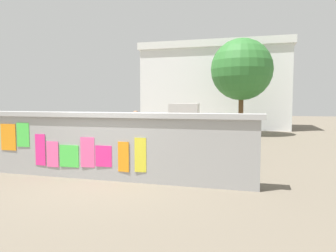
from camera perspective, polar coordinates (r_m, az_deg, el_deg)
name	(u,v)px	position (r m, az deg, el deg)	size (l,w,h in m)	color
ground	(184,141)	(15.57, 2.87, -2.70)	(60.00, 60.00, 0.00)	#6B6051
poster_wall	(111,145)	(7.93, -10.19, -3.45)	(7.27, 0.42, 1.67)	#9D9D9D
auto_rickshaw_truck	(162,125)	(13.90, -1.07, 0.17)	(3.75, 1.90, 1.85)	black
motorcycle	(188,152)	(9.22, 3.68, -4.77)	(1.90, 0.56, 0.87)	black
bicycle_near	(54,151)	(10.61, -19.83, -4.34)	(1.71, 0.44, 0.95)	black
bicycle_far	(229,148)	(11.01, 11.04, -3.85)	(1.65, 0.61, 0.95)	black
person_walking	(136,129)	(11.15, -5.85, -0.47)	(0.46, 0.46, 1.62)	#BF6626
tree_roadside	(242,70)	(18.90, 13.14, 9.87)	(3.54, 3.54, 5.54)	brown
building_background	(216,86)	(24.27, 8.70, 7.10)	(10.64, 5.29, 6.12)	white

